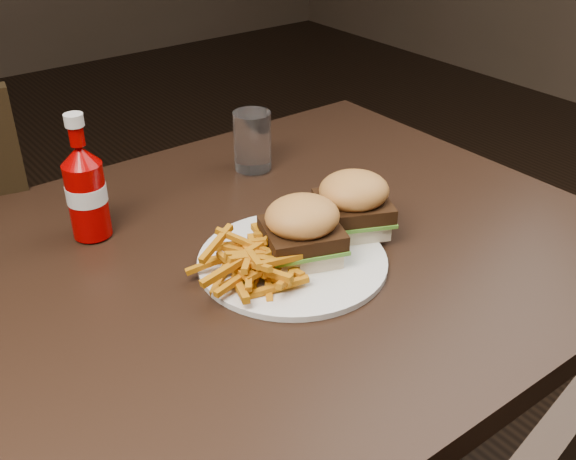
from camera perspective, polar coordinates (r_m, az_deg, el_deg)
dining_table at (r=0.94m, az=-6.60°, el=-4.53°), size 1.20×0.80×0.04m
plate at (r=0.93m, az=0.37°, el=-2.63°), size 0.26×0.26×0.01m
sandwich_half_a at (r=0.93m, az=1.19°, el=-1.72°), size 0.11×0.11×0.02m
sandwich_half_b at (r=1.00m, az=5.46°, el=0.62°), size 0.12×0.12×0.02m
fries_pile at (r=0.88m, az=-2.94°, el=-2.67°), size 0.12×0.12×0.05m
ketchup_bottle at (r=1.01m, az=-16.61°, el=2.46°), size 0.07×0.07×0.11m
tumbler at (r=1.18m, az=-3.03°, el=7.56°), size 0.07×0.07×0.10m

